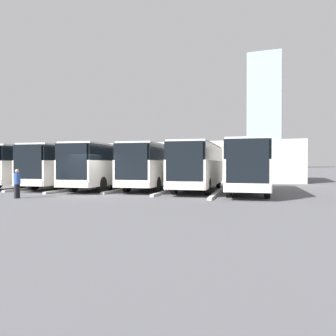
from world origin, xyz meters
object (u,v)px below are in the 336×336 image
object	(u,v)px
bus_1	(199,165)
bus_0	(248,165)
pedestrian	(17,183)
bus_3	(108,165)
bus_5	(36,165)
bus_2	(156,165)
bus_4	(71,165)

from	to	relation	value
bus_1	bus_0	bearing A→B (deg)	164.15
bus_1	pedestrian	bearing A→B (deg)	40.42
bus_0	bus_3	bearing A→B (deg)	-5.28
bus_1	pedestrian	distance (m)	11.86
bus_5	bus_2	bearing A→B (deg)	179.63
bus_3	bus_4	size ratio (longest dim) A/B	1.00
bus_1	bus_3	xyz separation A→B (m)	(7.03, 0.72, 0.00)
bus_1	bus_4	bearing A→B (deg)	-2.59
bus_1	bus_5	world-z (taller)	same
bus_2	bus_3	world-z (taller)	same
bus_0	bus_5	world-z (taller)	same
bus_4	pedestrian	world-z (taller)	bus_4
bus_3	bus_5	size ratio (longest dim) A/B	1.00
bus_0	bus_5	bearing A→B (deg)	-5.82
bus_3	bus_4	bearing A→B (deg)	-7.84
bus_2	bus_4	size ratio (longest dim) A/B	1.00
bus_0	bus_3	xyz separation A→B (m)	(10.55, 0.09, 0.00)
bus_2	bus_5	xyz separation A→B (m)	(10.55, 1.00, 0.00)
bus_2	bus_3	bearing A→B (deg)	11.64
bus_0	bus_1	xyz separation A→B (m)	(3.52, -0.62, 0.00)
bus_2	pedestrian	size ratio (longest dim) A/B	6.62
bus_3	pedestrian	world-z (taller)	bus_3
bus_3	bus_2	bearing A→B (deg)	-168.36
bus_1	bus_5	bearing A→B (deg)	-3.29
pedestrian	bus_5	bearing A→B (deg)	31.86
bus_1	bus_2	distance (m)	3.54
bus_0	pedestrian	xyz separation A→B (m)	(11.69, 7.91, -0.97)
bus_0	bus_4	size ratio (longest dim) A/B	1.00
bus_2	bus_4	distance (m)	7.10
bus_2	pedestrian	distance (m)	10.11
bus_3	bus_0	bearing A→B (deg)	174.72
bus_1	bus_2	bearing A→B (deg)	-12.08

